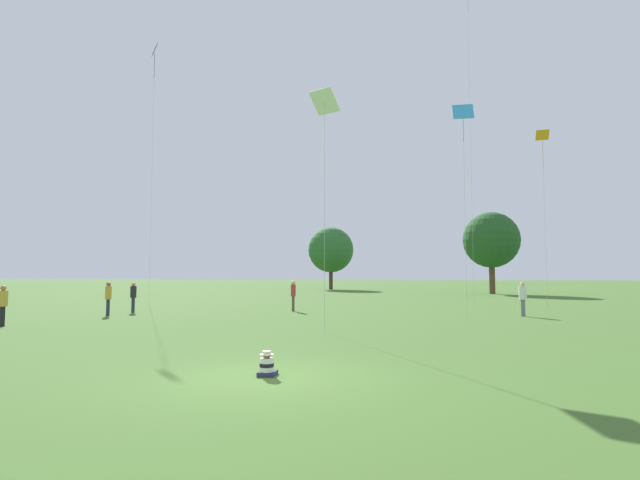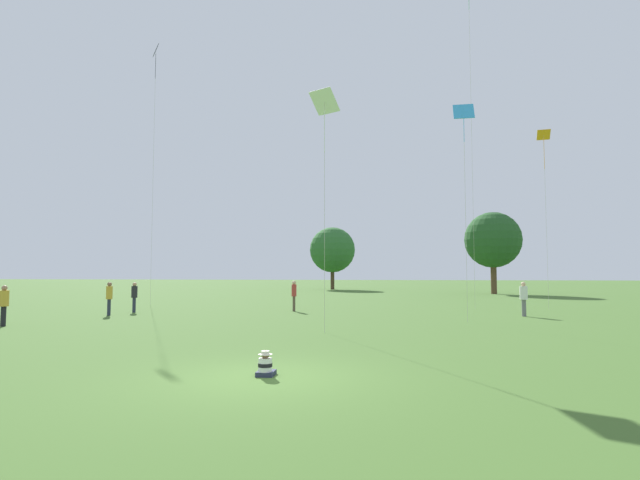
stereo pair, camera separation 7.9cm
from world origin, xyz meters
TOP-DOWN VIEW (x-y plane):
  - ground_plane at (0.00, 0.00)m, footprint 300.00×300.00m
  - seated_toddler at (0.03, 0.19)m, footprint 0.38×0.47m
  - person_standing_0 at (-3.07, 17.99)m, footprint 0.40×0.40m
  - person_standing_1 at (9.19, 16.47)m, footprint 0.49×0.49m
  - person_standing_2 at (-11.76, 15.81)m, footprint 0.41×0.41m
  - person_standing_3 at (-11.99, 13.72)m, footprint 0.42×0.42m
  - person_standing_4 at (-13.28, 8.17)m, footprint 0.38×0.38m
  - kite_0 at (11.85, 21.69)m, footprint 0.84×0.70m
  - kite_2 at (-13.94, 21.84)m, footprint 0.71×0.83m
  - kite_5 at (5.93, 12.90)m, footprint 0.94×0.51m
  - kite_6 at (0.16, 8.06)m, footprint 1.21×1.08m
  - distant_tree_0 at (12.91, 44.69)m, footprint 5.92×5.92m
  - distant_tree_1 at (-5.80, 56.25)m, footprint 6.09×6.09m

SIDE VIEW (x-z plane):
  - ground_plane at x=0.00m, z-range 0.00..0.00m
  - seated_toddler at x=0.03m, z-range -0.05..0.50m
  - person_standing_4 at x=-13.28m, z-range 0.16..1.85m
  - person_standing_2 at x=-11.76m, z-range 0.17..1.85m
  - person_standing_1 at x=9.19m, z-range 0.16..1.90m
  - person_standing_3 at x=-11.99m, z-range 0.18..1.91m
  - person_standing_0 at x=-3.07m, z-range 0.20..1.96m
  - distant_tree_1 at x=-5.80m, z-range 1.13..9.50m
  - distant_tree_0 at x=12.91m, z-range 1.36..10.04m
  - kite_6 at x=0.16m, z-range 3.93..13.02m
  - kite_5 at x=5.93m, z-range 4.30..14.33m
  - kite_0 at x=11.85m, z-range 4.65..15.63m
  - kite_2 at x=-13.94m, z-range 7.52..25.89m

